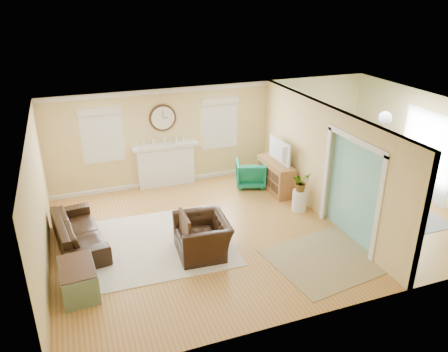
{
  "coord_description": "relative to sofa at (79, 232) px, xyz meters",
  "views": [
    {
      "loc": [
        -3.77,
        -7.78,
        4.93
      ],
      "look_at": [
        -0.8,
        0.3,
        1.2
      ],
      "focal_mm": 35.0,
      "sensor_mm": 36.0,
      "label": 1
    }
  ],
  "objects": [
    {
      "name": "green_chair",
      "position": [
        4.5,
        1.51,
        0.04
      ],
      "size": [
        0.96,
        0.98,
        0.71
      ],
      "primitive_type": "imported",
      "rotation": [
        0.0,
        0.0,
        2.81
      ],
      "color": "#08785F",
      "rests_on": "floor"
    },
    {
      "name": "wall_back",
      "position": [
        3.9,
        2.46,
        0.99
      ],
      "size": [
        9.0,
        0.02,
        2.6
      ],
      "primitive_type": "cube",
      "color": "#D4BA66",
      "rests_on": "ground"
    },
    {
      "name": "floor",
      "position": [
        3.9,
        -0.54,
        -0.31
      ],
      "size": [
        9.0,
        9.0,
        0.0
      ],
      "primitive_type": "plane",
      "color": "#A86F2E",
      "rests_on": "ground"
    },
    {
      "name": "wall_front",
      "position": [
        3.9,
        -3.54,
        0.99
      ],
      "size": [
        9.0,
        0.02,
        2.6
      ],
      "primitive_type": "cube",
      "color": "#D4BA66",
      "rests_on": "ground"
    },
    {
      "name": "rug_jute",
      "position": [
        4.59,
        -2.2,
        -0.3
      ],
      "size": [
        2.47,
        2.12,
        0.01
      ],
      "primitive_type": "cube",
      "rotation": [
        0.0,
        0.0,
        0.14
      ],
      "color": "#9B855F",
      "rests_on": "floor"
    },
    {
      "name": "dining_chair_s",
      "position": [
        6.78,
        -1.71,
        0.23
      ],
      "size": [
        0.45,
        0.45,
        0.92
      ],
      "color": "slate",
      "rests_on": "floor"
    },
    {
      "name": "dining_chair_n",
      "position": [
        6.65,
        0.49,
        0.28
      ],
      "size": [
        0.49,
        0.49,
        1.0
      ],
      "color": "slate",
      "rests_on": "floor"
    },
    {
      "name": "sofa",
      "position": [
        0.0,
        0.0,
        0.0
      ],
      "size": [
        1.11,
        2.22,
        0.62
      ],
      "primitive_type": "imported",
      "rotation": [
        0.0,
        0.0,
        1.7
      ],
      "color": "black",
      "rests_on": "floor"
    },
    {
      "name": "ceiling",
      "position": [
        3.9,
        -0.54,
        2.29
      ],
      "size": [
        9.0,
        6.0,
        0.02
      ],
      "primitive_type": "cube",
      "color": "white",
      "rests_on": "wall_back"
    },
    {
      "name": "window_left",
      "position": [
        0.85,
        2.41,
        1.35
      ],
      "size": [
        1.05,
        0.13,
        1.42
      ],
      "color": "white",
      "rests_on": "wall_back"
    },
    {
      "name": "partition",
      "position": [
        5.41,
        -0.26,
        1.05
      ],
      "size": [
        0.17,
        6.0,
        2.6
      ],
      "color": "#D4BA66",
      "rests_on": "ground"
    },
    {
      "name": "window_right",
      "position": [
        3.95,
        2.41,
        1.35
      ],
      "size": [
        1.05,
        0.13,
        1.42
      ],
      "color": "white",
      "rests_on": "wall_back"
    },
    {
      "name": "dining_chair_w",
      "position": [
        6.2,
        -0.66,
        0.27
      ],
      "size": [
        0.53,
        0.53,
        0.99
      ],
      "color": "white",
      "rests_on": "floor"
    },
    {
      "name": "dining_table",
      "position": [
        6.75,
        -0.66,
        0.02
      ],
      "size": [
        1.38,
        2.03,
        0.65
      ],
      "primitive_type": "imported",
      "rotation": [
        0.0,
        0.0,
        1.77
      ],
      "color": "#472D1B",
      "rests_on": "floor"
    },
    {
      "name": "trunk",
      "position": [
        -0.09,
        -1.6,
        -0.03
      ],
      "size": [
        0.64,
        0.99,
        0.55
      ],
      "color": "slate",
      "rests_on": "floor"
    },
    {
      "name": "rug_cream",
      "position": [
        1.46,
        -0.5,
        -0.3
      ],
      "size": [
        3.17,
        2.77,
        0.02
      ],
      "primitive_type": "cube",
      "rotation": [
        0.0,
        0.0,
        -0.03
      ],
      "color": "beige",
      "rests_on": "floor"
    },
    {
      "name": "garden_stool",
      "position": [
        5.04,
        -0.2,
        -0.05
      ],
      "size": [
        0.35,
        0.35,
        0.51
      ],
      "primitive_type": "cylinder",
      "color": "white",
      "rests_on": "floor"
    },
    {
      "name": "fireplace",
      "position": [
        2.4,
        2.34,
        0.29
      ],
      "size": [
        1.7,
        0.3,
        1.17
      ],
      "color": "white",
      "rests_on": "ground"
    },
    {
      "name": "potted_plant",
      "position": [
        5.04,
        -0.2,
        0.43
      ],
      "size": [
        0.46,
        0.42,
        0.46
      ],
      "primitive_type": "imported",
      "rotation": [
        0.0,
        0.0,
        0.17
      ],
      "color": "#337F33",
      "rests_on": "garden_stool"
    },
    {
      "name": "dining_chair_e",
      "position": [
        7.37,
        -0.7,
        0.19
      ],
      "size": [
        0.46,
        0.46,
        0.86
      ],
      "color": "slate",
      "rests_on": "floor"
    },
    {
      "name": "pendant",
      "position": [
        6.9,
        -0.54,
        1.89
      ],
      "size": [
        0.3,
        0.3,
        0.55
      ],
      "color": "gold",
      "rests_on": "ceiling"
    },
    {
      "name": "wall_clock",
      "position": [
        2.4,
        2.42,
        1.54
      ],
      "size": [
        0.7,
        0.07,
        0.7
      ],
      "color": "#472D1B",
      "rests_on": "wall_back"
    },
    {
      "name": "eames_chair",
      "position": [
        2.31,
        -1.14,
        0.06
      ],
      "size": [
        1.07,
        1.2,
        0.74
      ],
      "primitive_type": "imported",
      "rotation": [
        0.0,
        0.0,
        -1.63
      ],
      "color": "black",
      "rests_on": "floor"
    },
    {
      "name": "rug_grey",
      "position": [
        6.75,
        -0.66,
        -0.3
      ],
      "size": [
        2.39,
        2.99,
        0.01
      ],
      "primitive_type": "cube",
      "color": "slate",
      "rests_on": "floor"
    },
    {
      "name": "tv",
      "position": [
        4.99,
        1.03,
        0.78
      ],
      "size": [
        0.17,
        1.03,
        0.59
      ],
      "primitive_type": "imported",
      "rotation": [
        0.0,
        0.0,
        1.61
      ],
      "color": "black",
      "rests_on": "credenza"
    },
    {
      "name": "wall_right",
      "position": [
        8.4,
        -0.54,
        0.99
      ],
      "size": [
        0.02,
        6.0,
        2.6
      ],
      "primitive_type": "cube",
      "color": "#D4BA66",
      "rests_on": "ground"
    },
    {
      "name": "credenza",
      "position": [
        5.0,
        1.03,
        0.09
      ],
      "size": [
        0.47,
        1.38,
        0.8
      ],
      "color": "#A9743C",
      "rests_on": "floor"
    },
    {
      "name": "wall_left",
      "position": [
        -0.6,
        -0.54,
        0.99
      ],
      "size": [
        0.02,
        6.0,
        2.6
      ],
      "primitive_type": "cube",
      "color": "#D4BA66",
      "rests_on": "ground"
    },
    {
      "name": "french_doors",
      "position": [
        8.35,
        -0.54,
        0.79
      ],
      "size": [
        0.06,
        1.7,
        2.2
      ],
      "color": "white",
      "rests_on": "ground"
    }
  ]
}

